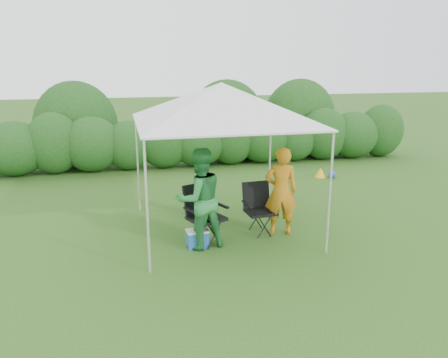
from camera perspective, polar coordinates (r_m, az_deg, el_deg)
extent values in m
plane|color=#345F1D|center=(8.19, 0.48, -7.83)|extent=(70.00, 70.00, 0.00)
ellipsoid|color=#204E19|center=(13.87, -25.70, 3.58)|extent=(1.80, 1.53, 1.57)
cylinder|color=#382616|center=(13.99, -25.41, 1.02)|extent=(0.12, 0.12, 0.30)
ellipsoid|color=#204E19|center=(13.66, -21.37, 4.36)|extent=(1.58, 1.34, 1.80)
cylinder|color=#382616|center=(13.80, -21.08, 1.30)|extent=(0.12, 0.12, 0.30)
ellipsoid|color=#204E19|center=(13.56, -16.87, 4.36)|extent=(1.72, 1.47, 1.65)
cylinder|color=#382616|center=(13.69, -16.66, 1.58)|extent=(0.12, 0.12, 0.30)
ellipsoid|color=#204E19|center=(13.55, -12.33, 4.32)|extent=(1.50, 1.28, 1.50)
cylinder|color=#382616|center=(13.67, -12.19, 1.85)|extent=(0.12, 0.12, 0.30)
ellipsoid|color=#204E19|center=(13.59, -7.84, 5.04)|extent=(1.65, 1.40, 1.73)
cylinder|color=#382616|center=(13.73, -7.73, 2.11)|extent=(0.12, 0.12, 0.30)
ellipsoid|color=#204E19|center=(13.74, -3.38, 4.95)|extent=(1.80, 1.53, 1.57)
cylinder|color=#382616|center=(13.87, -3.34, 2.36)|extent=(0.12, 0.12, 0.30)
ellipsoid|color=#204E19|center=(13.95, 0.96, 5.59)|extent=(1.58, 1.34, 1.80)
cylinder|color=#382616|center=(14.09, 0.94, 2.58)|extent=(0.12, 0.12, 0.30)
ellipsoid|color=#204E19|center=(14.26, 5.14, 5.44)|extent=(1.72, 1.47, 1.65)
cylinder|color=#382616|center=(14.39, 5.08, 2.78)|extent=(0.12, 0.12, 0.30)
ellipsoid|color=#204E19|center=(14.64, 9.12, 5.26)|extent=(1.50, 1.28, 1.50)
cylinder|color=#382616|center=(14.75, 9.02, 2.96)|extent=(0.12, 0.12, 0.30)
ellipsoid|color=#204E19|center=(15.06, 12.91, 5.77)|extent=(1.65, 1.40, 1.73)
cylinder|color=#382616|center=(15.19, 12.76, 3.12)|extent=(0.12, 0.12, 0.30)
ellipsoid|color=#204E19|center=(15.57, 16.44, 5.55)|extent=(1.80, 1.53, 1.57)
cylinder|color=#382616|center=(15.68, 16.27, 3.26)|extent=(0.12, 0.12, 0.30)
ellipsoid|color=#204E19|center=(16.11, 19.80, 5.99)|extent=(1.57, 1.34, 1.80)
cylinder|color=#382616|center=(16.23, 19.56, 3.37)|extent=(0.12, 0.12, 0.30)
cylinder|color=silver|center=(6.68, -10.01, -3.81)|extent=(0.04, 0.04, 2.10)
cylinder|color=silver|center=(7.45, 13.65, -2.03)|extent=(0.04, 0.04, 2.10)
cylinder|color=silver|center=(9.57, -11.19, 1.86)|extent=(0.04, 0.04, 2.10)
cylinder|color=silver|center=(10.13, 6.03, 2.78)|extent=(0.04, 0.04, 2.10)
cube|color=white|center=(8.11, -0.35, 7.46)|extent=(3.10, 3.10, 0.03)
pyramid|color=white|center=(8.07, -0.35, 10.03)|extent=(3.10, 3.10, 0.70)
cube|color=black|center=(8.34, 4.77, -4.32)|extent=(0.56, 0.53, 0.05)
cube|color=black|center=(8.44, 4.24, -2.01)|extent=(0.54, 0.18, 0.51)
cube|color=black|center=(8.18, 3.00, -3.31)|extent=(0.08, 0.45, 0.03)
cube|color=black|center=(8.38, 6.54, -2.94)|extent=(0.08, 0.45, 0.03)
cylinder|color=black|center=(8.14, 3.86, -6.40)|extent=(0.02, 0.02, 0.43)
cylinder|color=black|center=(8.30, 6.76, -6.03)|extent=(0.02, 0.02, 0.43)
cylinder|color=black|center=(8.53, 2.76, -5.36)|extent=(0.02, 0.02, 0.43)
cylinder|color=black|center=(8.68, 5.56, -5.03)|extent=(0.02, 0.02, 0.43)
cube|color=black|center=(7.86, -2.31, -5.17)|extent=(0.75, 0.73, 0.06)
cube|color=black|center=(7.95, -3.35, -2.54)|extent=(0.60, 0.38, 0.56)
cube|color=black|center=(7.63, -4.20, -4.20)|extent=(0.25, 0.48, 0.03)
cube|color=black|center=(7.96, -0.53, -3.35)|extent=(0.25, 0.48, 0.03)
cylinder|color=black|center=(7.62, -2.77, -7.73)|extent=(0.03, 0.03, 0.47)
cylinder|color=black|center=(7.89, 0.22, -6.90)|extent=(0.03, 0.03, 0.47)
cylinder|color=black|center=(8.01, -4.77, -6.62)|extent=(0.03, 0.03, 0.47)
cylinder|color=black|center=(8.26, -1.86, -5.88)|extent=(0.03, 0.03, 0.47)
imported|color=#C47316|center=(8.24, 7.45, -1.60)|extent=(0.69, 0.54, 1.68)
imported|color=#2A823E|center=(7.56, -3.19, -2.60)|extent=(1.00, 0.86, 1.79)
cube|color=#22599C|center=(7.82, -3.50, -7.85)|extent=(0.38, 0.28, 0.29)
cube|color=silver|center=(7.76, -3.52, -6.77)|extent=(0.39, 0.30, 0.03)
cylinder|color=#592D0C|center=(7.68, -3.04, -5.81)|extent=(0.07, 0.07, 0.27)
cone|color=#F9AF1A|center=(12.76, 12.48, 0.84)|extent=(0.32, 0.32, 0.27)
sphere|color=blue|center=(12.73, 13.92, 0.59)|extent=(0.22, 0.22, 0.22)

